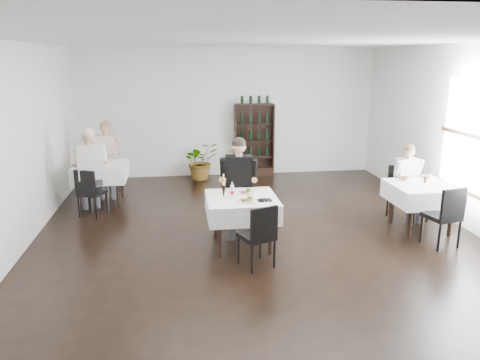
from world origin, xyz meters
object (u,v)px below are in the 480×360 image
(main_table, at_px, (242,207))
(diner_main, at_px, (239,179))
(wine_shelf, at_px, (254,141))
(potted_tree, at_px, (201,161))

(main_table, height_order, diner_main, diner_main)
(wine_shelf, xyz_separation_m, main_table, (-0.90, -4.31, -0.23))
(main_table, relative_size, diner_main, 0.66)
(diner_main, bearing_deg, wine_shelf, 76.98)
(main_table, xyz_separation_m, diner_main, (0.03, 0.55, 0.28))
(main_table, bearing_deg, potted_tree, 95.47)
(wine_shelf, bearing_deg, potted_tree, -170.98)
(main_table, bearing_deg, diner_main, 87.02)
(potted_tree, distance_m, diner_main, 3.62)
(wine_shelf, xyz_separation_m, potted_tree, (-1.29, -0.21, -0.41))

